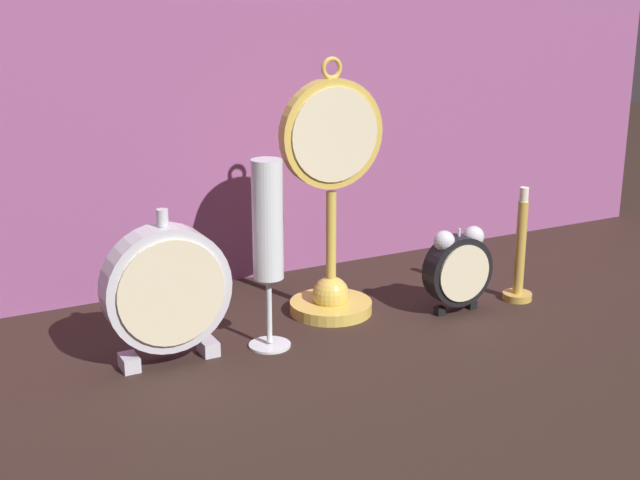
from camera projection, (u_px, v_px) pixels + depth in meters
name	position (u px, v px, depth m)	size (l,w,h in m)	color
ground_plane	(350.00, 353.00, 1.11)	(4.00, 4.00, 0.00)	black
fabric_backdrop_drape	(242.00, 81.00, 1.30)	(1.56, 0.01, 0.61)	#8E4C7F
pocket_watch_on_stand	(331.00, 210.00, 1.20)	(0.15, 0.11, 0.35)	gold
alarm_clock_twin_bell	(458.00, 266.00, 1.22)	(0.10, 0.03, 0.12)	black
mantel_clock_silver	(167.00, 290.00, 1.06)	(0.15, 0.04, 0.19)	silver
champagne_flute	(268.00, 234.00, 1.09)	(0.05, 0.05, 0.24)	silver
brass_candlestick	(519.00, 262.00, 1.27)	(0.04, 0.04, 0.17)	gold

